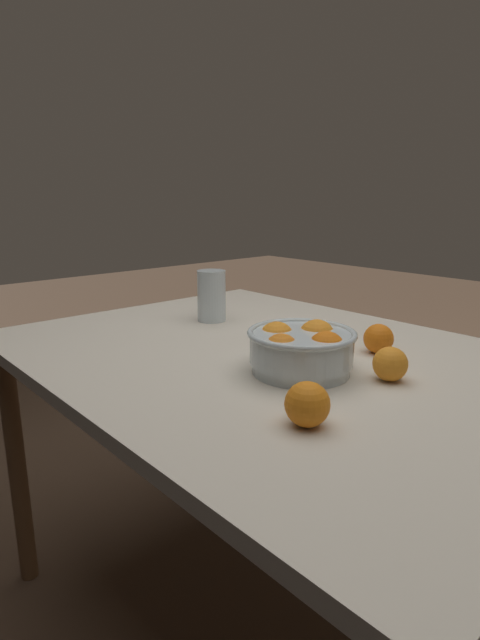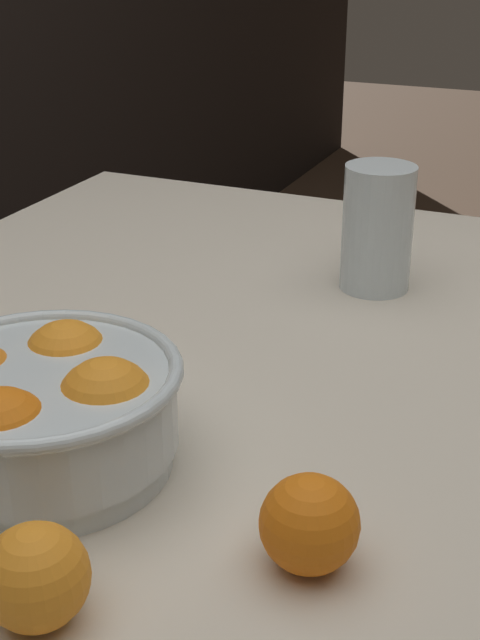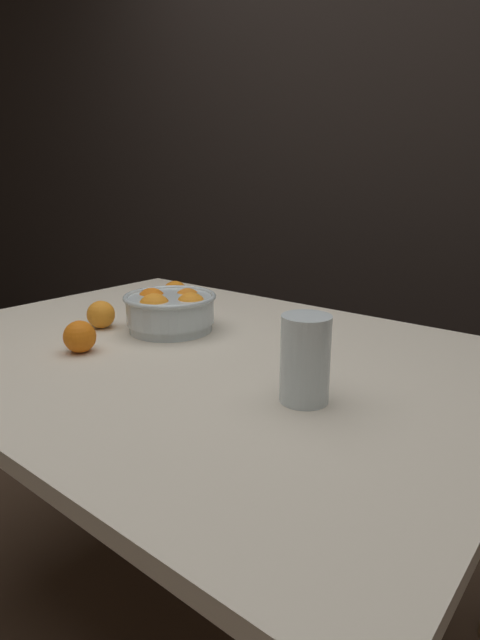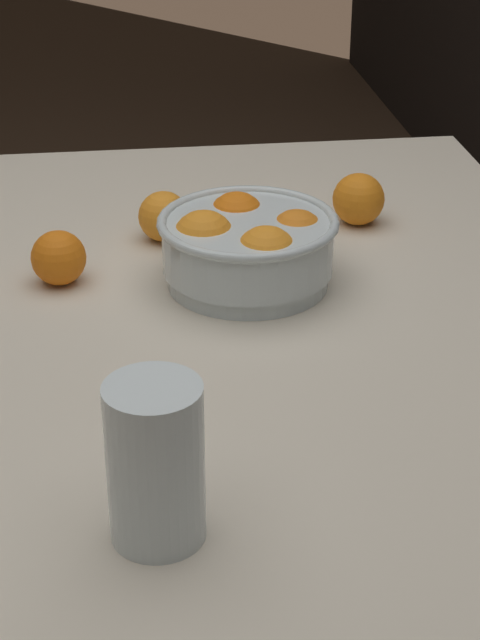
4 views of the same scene
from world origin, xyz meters
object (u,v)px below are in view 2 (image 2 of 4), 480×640
orange_loose_aside (36,577)px  juice_glass (377,233)px  orange_loose_near_bowl (309,524)px  fruit_bowl (44,409)px

orange_loose_aside → juice_glass: bearing=-4.1°
juice_glass → orange_loose_near_bowl: (-0.50, -0.09, -0.03)m
fruit_bowl → orange_loose_near_bowl: 0.24m
fruit_bowl → orange_loose_aside: (-0.15, -0.10, -0.02)m
fruit_bowl → juice_glass: (0.47, -0.14, 0.02)m
juice_glass → orange_loose_near_bowl: bearing=-169.4°
orange_loose_aside → orange_loose_near_bowl: bearing=-49.8°
juice_glass → orange_loose_aside: 0.62m
orange_loose_aside → fruit_bowl: bearing=32.5°
orange_loose_near_bowl → fruit_bowl: bearing=82.1°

